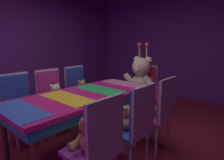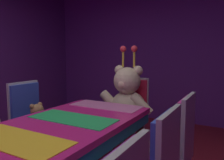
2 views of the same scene
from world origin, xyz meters
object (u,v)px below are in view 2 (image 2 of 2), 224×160
at_px(teddy_left_2, 38,118).
at_px(teddy_right_2, 159,140).
at_px(chair_left_2, 29,116).
at_px(banquet_table, 49,139).
at_px(king_teddy_bear, 127,96).
at_px(throne_chair, 132,106).
at_px(chair_right_2, 177,143).

distance_m(teddy_left_2, teddy_right_2, 1.40).
xyz_separation_m(chair_left_2, teddy_right_2, (1.54, 0.02, -0.00)).
bearing_deg(teddy_right_2, banquet_table, 38.19).
distance_m(teddy_left_2, king_teddy_bear, 1.11).
xyz_separation_m(chair_left_2, teddy_left_2, (0.14, 0.00, -0.01)).
xyz_separation_m(banquet_table, throne_chair, (0.00, 1.54, -0.06)).
bearing_deg(chair_right_2, chair_left_2, 0.54).
bearing_deg(king_teddy_bear, teddy_left_2, -39.93).
relative_size(banquet_table, chair_left_2, 2.05).
relative_size(chair_right_2, throne_chair, 1.00).
relative_size(teddy_left_2, chair_right_2, 0.32).
xyz_separation_m(teddy_left_2, king_teddy_bear, (0.70, 0.84, 0.18)).
bearing_deg(throne_chair, banquet_table, -0.00).
relative_size(teddy_left_2, teddy_right_2, 0.94).
bearing_deg(teddy_left_2, banquet_table, -37.10).
relative_size(chair_left_2, teddy_right_2, 2.96).
bearing_deg(chair_left_2, chair_right_2, 0.54).
bearing_deg(throne_chair, chair_right_2, 40.19).
bearing_deg(throne_chair, teddy_right_2, 34.93).
bearing_deg(king_teddy_bear, throne_chair, 180.00).
relative_size(chair_right_2, king_teddy_bear, 1.03).
distance_m(chair_left_2, throne_chair, 1.32).
height_order(teddy_right_2, king_teddy_bear, king_teddy_bear).
height_order(banquet_table, teddy_right_2, teddy_right_2).
xyz_separation_m(banquet_table, teddy_left_2, (-0.70, 0.53, -0.07)).
relative_size(chair_left_2, king_teddy_bear, 1.03).
distance_m(banquet_table, chair_left_2, 1.00).
relative_size(teddy_right_2, king_teddy_bear, 0.35).
bearing_deg(chair_right_2, teddy_right_2, -0.00).
bearing_deg(king_teddy_bear, chair_right_2, 45.62).
xyz_separation_m(banquet_table, king_teddy_bear, (0.00, 1.37, 0.11)).
bearing_deg(teddy_right_2, teddy_left_2, 0.65).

